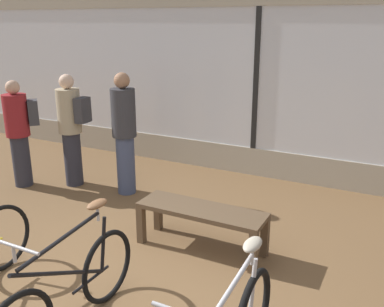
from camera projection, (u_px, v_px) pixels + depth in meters
name	position (u px, v px, depth m)	size (l,w,h in m)	color
shop_back_wall	(257.00, 73.00, 6.49)	(12.00, 0.08, 3.20)	#B2A893
bicycle_center	(69.00, 291.00, 3.35)	(0.46, 1.64, 1.01)	black
display_bench	(201.00, 216.00, 4.59)	(1.40, 0.44, 0.48)	brown
customer_by_window	(124.00, 132.00, 5.97)	(0.35, 0.35, 1.73)	#424C6B
customer_mid_floor	(19.00, 130.00, 6.27)	(0.54, 0.55, 1.59)	#2D2D38
customer_near_bench	(71.00, 127.00, 6.28)	(0.51, 0.37, 1.67)	#2D2D38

